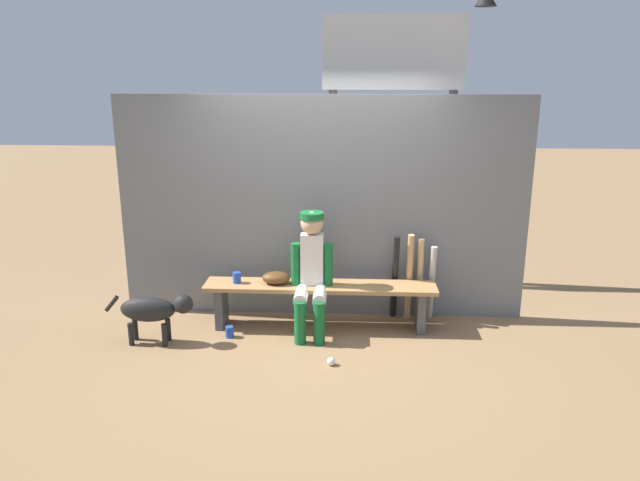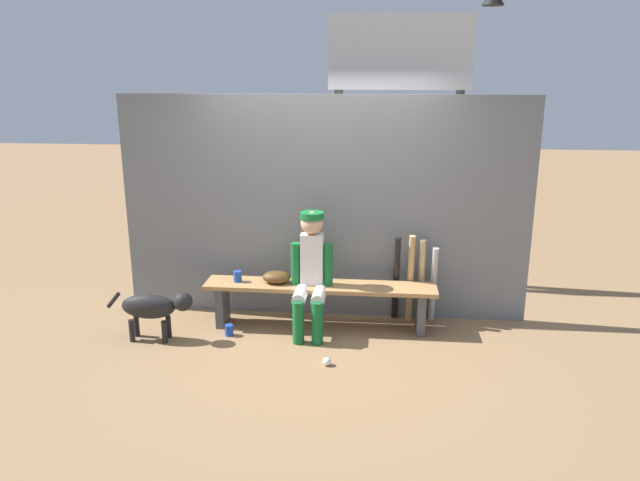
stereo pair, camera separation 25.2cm
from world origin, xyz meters
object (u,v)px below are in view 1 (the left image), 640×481
Objects in this scene: baseball_glove at (276,278)px; bat_wood_natural at (420,279)px; bat_wood_tan at (409,278)px; player_seated at (311,270)px; cup_on_bench at (237,278)px; baseball at (331,361)px; dog at (154,310)px; bat_aluminum_silver at (432,283)px; cup_on_ground at (230,332)px; scoreboard at (398,89)px; bat_aluminum_black at (395,277)px; dugout_bench at (320,294)px.

bat_wood_natural is (1.44, 0.28, -0.08)m from baseball_glove.
player_seated is at bearing -161.08° from bat_wood_tan.
cup_on_bench is (-1.72, -0.22, 0.05)m from bat_wood_tan.
baseball is 1.74m from dog.
bat_wood_tan reaches higher than bat_aluminum_silver.
baseball_glove is at bearing 33.31° from cup_on_ground.
player_seated is 1.00m from cup_on_ground.
bat_aluminum_silver is at bearing 9.61° from baseball_glove.
scoreboard reaches higher than cup_on_ground.
player_seated is 10.82× the size of cup_on_bench.
scoreboard is at bearing 39.36° from dog.
bat_aluminum_black is (0.83, 0.36, -0.19)m from player_seated.
baseball_glove reaches higher than cup_on_ground.
bat_wood_tan is 12.62× the size of baseball.
bat_aluminum_silver is at bearing 13.19° from dugout_bench.
player_seated is 16.08× the size of baseball.
bat_aluminum_silver is 1.50m from baseball.
dugout_bench is 2.45× the size of bat_wood_tan.
bat_aluminum_black is 8.41× the size of cup_on_ground.
baseball is 0.67× the size of cup_on_bench.
bat_aluminum_silver reaches higher than dog.
bat_wood_natural is at bearing 15.87° from dog.
scoreboard is (-0.20, 1.20, 1.85)m from bat_wood_natural.
dugout_bench is 0.46m from baseball_glove.
bat_wood_natural is at bearing 172.40° from bat_aluminum_silver.
baseball is at bearing -80.17° from dugout_bench.
scoreboard is (-0.08, 1.26, 1.82)m from bat_wood_tan.
scoreboard is at bearing 99.21° from bat_wood_natural.
cup_on_ground is at bearing -146.69° from baseball_glove.
cup_on_bench is 0.85m from dog.
player_seated is 1.37× the size of bat_wood_natural.
scoreboard is (0.67, 2.29, 2.25)m from baseball.
dog is (-1.10, -0.44, -0.18)m from baseball_glove.
bat_wood_natural is 7.90× the size of cup_on_bench.
baseball is 0.02× the size of scoreboard.
cup_on_bench is 0.13× the size of dog.
baseball_glove is 0.69m from cup_on_ground.
bat_wood_tan is 1.11× the size of dog.
bat_aluminum_silver is (0.12, -0.02, -0.03)m from bat_wood_natural.
baseball_glove is at bearing -170.39° from bat_aluminum_silver.
bat_aluminum_black is 1.06× the size of bat_wood_natural.
bat_aluminum_black is 1.75m from cup_on_ground.
dugout_bench is at bearing 0.00° from baseball_glove.
cup_on_bench is (-0.83, 0.00, 0.16)m from dugout_bench.
bat_aluminum_silver reaches higher than cup_on_ground.
scoreboard reaches higher than cup_on_bench.
scoreboard is (-0.32, 1.22, 1.88)m from bat_aluminum_silver.
bat_aluminum_black is at bearing -177.50° from bat_aluminum_silver.
cup_on_bench reaches higher than dugout_bench.
bat_aluminum_black is 1.10× the size of dog.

